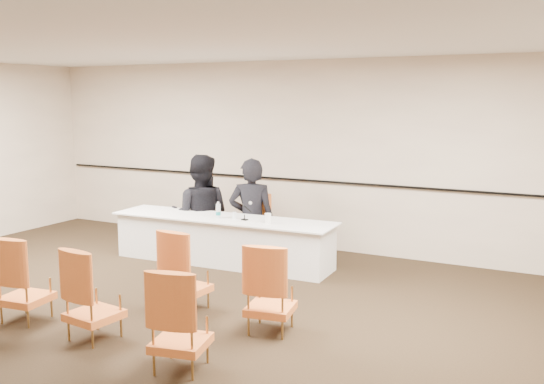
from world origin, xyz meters
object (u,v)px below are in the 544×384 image
at_px(panelist_second_chair, 201,221).
at_px(coffee_cup, 268,219).
at_px(aud_chair_back_left, 25,278).
at_px(aud_chair_front_mid, 185,270).
at_px(aud_chair_back_right, 180,318).
at_px(water_bottle, 218,210).
at_px(panelist_main_chair, 252,226).
at_px(drinking_glass, 234,215).
at_px(microphone, 245,211).
at_px(panelist_second, 200,216).
at_px(aud_chair_back_mid, 93,293).
at_px(aud_chair_front_right, 271,287).
at_px(panelist_main, 252,221).
at_px(panel_table, 223,240).

relative_size(panelist_second_chair, coffee_cup, 6.61).
height_order(coffee_cup, aud_chair_back_left, aud_chair_back_left).
xyz_separation_m(aud_chair_front_mid, aud_chair_back_right, (0.86, -1.28, 0.00)).
relative_size(water_bottle, aud_chair_back_right, 0.25).
xyz_separation_m(panelist_main_chair, drinking_glass, (0.02, -0.55, 0.26)).
relative_size(microphone, drinking_glass, 2.61).
bearing_deg(panelist_second_chair, aud_chair_back_left, -91.27).
distance_m(aud_chair_back_left, aud_chair_back_right, 2.23).
xyz_separation_m(panelist_second, aud_chair_back_mid, (1.10, -3.51, -0.07)).
xyz_separation_m(aud_chair_front_right, aud_chair_back_mid, (-1.48, -0.99, 0.00)).
bearing_deg(panelist_second, panelist_main, 162.37).
relative_size(water_bottle, coffee_cup, 1.65).
bearing_deg(water_bottle, aud_chair_front_right, -46.16).
height_order(panelist_main, panelist_main_chair, panelist_main).
xyz_separation_m(panelist_main, panelist_second, (-0.91, -0.04, -0.00)).
height_order(panelist_second_chair, aud_chair_front_mid, same).
xyz_separation_m(aud_chair_front_mid, aud_chair_front_right, (1.16, -0.12, 0.00)).
distance_m(panelist_main, aud_chair_front_mid, 2.50).
bearing_deg(panelist_second, panel_table, 125.63).
bearing_deg(aud_chair_back_right, aud_chair_back_mid, 159.23).
relative_size(drinking_glass, aud_chair_front_mid, 0.11).
bearing_deg(aud_chair_front_right, panelist_main_chair, 112.88).
xyz_separation_m(panelist_main_chair, aud_chair_front_right, (1.67, -2.56, 0.00)).
bearing_deg(panelist_main_chair, panelist_second_chair, -180.00).
bearing_deg(microphone, aud_chair_front_mid, -73.73).
xyz_separation_m(panel_table, aud_chair_back_left, (-0.65, -2.98, 0.13)).
height_order(panelist_main, coffee_cup, panelist_main).
xyz_separation_m(aud_chair_front_right, aud_chair_back_left, (-2.51, -0.95, 0.00)).
relative_size(coffee_cup, aud_chair_front_right, 0.15).
relative_size(coffee_cup, aud_chair_front_mid, 0.15).
distance_m(panelist_main, aud_chair_back_left, 3.61).
xyz_separation_m(panelist_main, water_bottle, (-0.22, -0.59, 0.25)).
bearing_deg(drinking_glass, aud_chair_front_mid, -75.46).
distance_m(panelist_main, coffee_cup, 0.89).
height_order(panelist_main_chair, aud_chair_back_right, same).
distance_m(aud_chair_back_mid, aud_chair_back_right, 1.20).
distance_m(panel_table, aud_chair_back_mid, 3.05).
xyz_separation_m(panel_table, water_bottle, (-0.03, -0.06, 0.46)).
bearing_deg(water_bottle, aud_chair_back_mid, -82.05).
bearing_deg(aud_chair_back_right, aud_chair_front_right, 63.21).
bearing_deg(microphone, panelist_main_chair, 116.86).
xyz_separation_m(aud_chair_back_mid, aud_chair_back_right, (1.19, -0.17, 0.00)).
relative_size(panelist_main, panelist_second, 0.98).
relative_size(aud_chair_front_right, aud_chair_back_right, 1.00).
bearing_deg(aud_chair_back_left, drinking_glass, 66.58).
height_order(panelist_main, aud_chair_back_mid, panelist_main).
bearing_deg(aud_chair_front_mid, panelist_main_chair, 105.83).
bearing_deg(aud_chair_back_right, aud_chair_front_mid, 111.35).
bearing_deg(microphone, panelist_main, 116.86).
bearing_deg(aud_chair_front_mid, aud_chair_back_left, -137.78).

